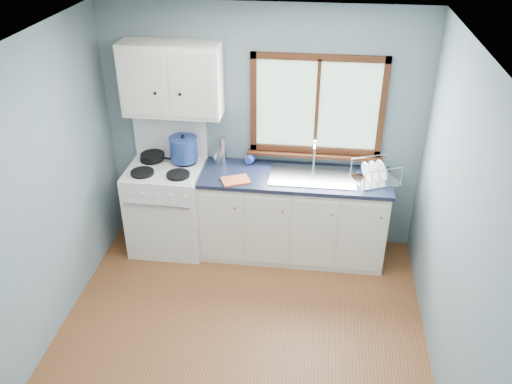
# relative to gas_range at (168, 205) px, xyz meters

# --- Properties ---
(floor) EXTENTS (3.20, 3.60, 0.02)m
(floor) POSITION_rel_gas_range_xyz_m (0.95, -1.47, -0.50)
(floor) COLOR brown
(floor) RESTS_ON ground
(ceiling) EXTENTS (3.20, 3.60, 0.02)m
(ceiling) POSITION_rel_gas_range_xyz_m (0.95, -1.47, 2.02)
(ceiling) COLOR white
(ceiling) RESTS_ON wall_back
(wall_back) EXTENTS (3.20, 0.02, 2.50)m
(wall_back) POSITION_rel_gas_range_xyz_m (0.95, 0.34, 0.76)
(wall_back) COLOR slate
(wall_back) RESTS_ON ground
(wall_left) EXTENTS (0.02, 3.60, 2.50)m
(wall_left) POSITION_rel_gas_range_xyz_m (-0.66, -1.47, 0.76)
(wall_left) COLOR slate
(wall_left) RESTS_ON ground
(wall_right) EXTENTS (0.02, 3.60, 2.50)m
(wall_right) POSITION_rel_gas_range_xyz_m (2.56, -1.47, 0.76)
(wall_right) COLOR slate
(wall_right) RESTS_ON ground
(gas_range) EXTENTS (0.76, 0.69, 1.36)m
(gas_range) POSITION_rel_gas_range_xyz_m (0.00, 0.00, 0.00)
(gas_range) COLOR white
(gas_range) RESTS_ON floor
(base_cabinets) EXTENTS (1.85, 0.60, 0.88)m
(base_cabinets) POSITION_rel_gas_range_xyz_m (1.31, 0.02, -0.08)
(base_cabinets) COLOR white
(base_cabinets) RESTS_ON floor
(countertop) EXTENTS (1.89, 0.64, 0.04)m
(countertop) POSITION_rel_gas_range_xyz_m (1.31, 0.02, 0.41)
(countertop) COLOR black
(countertop) RESTS_ON base_cabinets
(sink) EXTENTS (0.84, 0.46, 0.44)m
(sink) POSITION_rel_gas_range_xyz_m (1.49, 0.02, 0.37)
(sink) COLOR silver
(sink) RESTS_ON countertop
(window) EXTENTS (1.36, 0.10, 1.03)m
(window) POSITION_rel_gas_range_xyz_m (1.48, 0.30, 0.98)
(window) COLOR #9EC6A8
(window) RESTS_ON wall_back
(upper_cabinets) EXTENTS (0.95, 0.35, 0.70)m
(upper_cabinets) POSITION_rel_gas_range_xyz_m (0.10, 0.15, 1.31)
(upper_cabinets) COLOR white
(upper_cabinets) RESTS_ON wall_back
(skillet) EXTENTS (0.39, 0.29, 0.05)m
(skillet) POSITION_rel_gas_range_xyz_m (-0.16, 0.13, 0.49)
(skillet) COLOR black
(skillet) RESTS_ON gas_range
(stockpot) EXTENTS (0.29, 0.29, 0.28)m
(stockpot) POSITION_rel_gas_range_xyz_m (0.17, 0.14, 0.59)
(stockpot) COLOR navy
(stockpot) RESTS_ON gas_range
(utensil_crock) EXTENTS (0.14, 0.14, 0.34)m
(utensil_crock) POSITION_rel_gas_range_xyz_m (0.52, 0.20, 0.50)
(utensil_crock) COLOR silver
(utensil_crock) RESTS_ON countertop
(thermos) EXTENTS (0.07, 0.07, 0.30)m
(thermos) POSITION_rel_gas_range_xyz_m (0.56, 0.17, 0.57)
(thermos) COLOR silver
(thermos) RESTS_ON countertop
(soap_bottle) EXTENTS (0.12, 0.12, 0.26)m
(soap_bottle) POSITION_rel_gas_range_xyz_m (0.83, 0.18, 0.55)
(soap_bottle) COLOR #2840A1
(soap_bottle) RESTS_ON countertop
(dish_towel) EXTENTS (0.31, 0.28, 0.02)m
(dish_towel) POSITION_rel_gas_range_xyz_m (0.75, -0.17, 0.44)
(dish_towel) COLOR #E06136
(dish_towel) RESTS_ON countertop
(dish_rack) EXTENTS (0.50, 0.45, 0.21)m
(dish_rack) POSITION_rel_gas_range_xyz_m (2.08, 0.01, 0.48)
(dish_rack) COLOR silver
(dish_rack) RESTS_ON countertop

